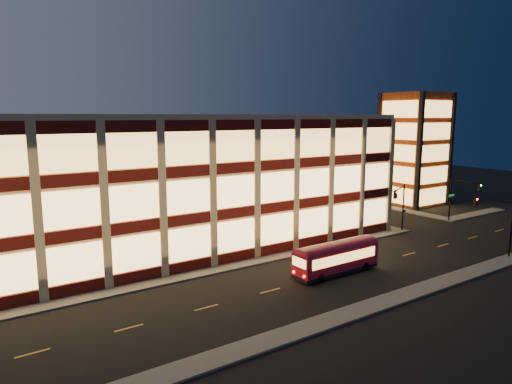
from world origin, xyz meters
TOP-DOWN VIEW (x-y plane):
  - ground at (0.00, 0.00)m, footprint 200.00×200.00m
  - sidewalk_office_south at (-3.00, 1.00)m, footprint 54.00×2.00m
  - sidewalk_office_east at (23.00, 17.00)m, footprint 2.00×30.00m
  - sidewalk_tower_south at (40.00, 1.00)m, footprint 14.00×2.00m
  - sidewalk_tower_west at (34.00, 17.00)m, footprint 2.00×30.00m
  - sidewalk_near at (0.00, -13.00)m, footprint 100.00×2.00m
  - office_building at (-2.91, 16.91)m, footprint 50.45×30.45m
  - stair_tower at (39.95, 11.95)m, footprint 8.60×8.60m
  - traffic_signal_far at (22.21, 0.24)m, footprint 3.79×1.87m
  - traffic_signal_right at (33.50, -0.62)m, footprint 1.20×4.37m
  - traffic_signal_near at (23.50, -11.03)m, footprint 0.32×4.45m
  - trolley_bus at (5.54, -5.92)m, footprint 8.84×2.37m

SIDE VIEW (x-z plane):
  - ground at x=0.00m, z-range 0.00..0.00m
  - sidewalk_office_south at x=-3.00m, z-range 0.00..0.15m
  - sidewalk_office_east at x=23.00m, z-range 0.00..0.15m
  - sidewalk_tower_south at x=40.00m, z-range 0.00..0.15m
  - sidewalk_tower_west at x=34.00m, z-range 0.00..0.15m
  - sidewalk_near at x=0.00m, z-range 0.00..0.15m
  - trolley_bus at x=5.54m, z-range 0.16..3.15m
  - traffic_signal_right at x=33.50m, z-range 1.10..7.10m
  - traffic_signal_far at x=22.21m, z-range 1.11..7.11m
  - traffic_signal_near at x=23.50m, z-range 1.13..7.13m
  - office_building at x=-2.91m, z-range 0.00..14.50m
  - stair_tower at x=39.95m, z-range -0.01..17.99m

